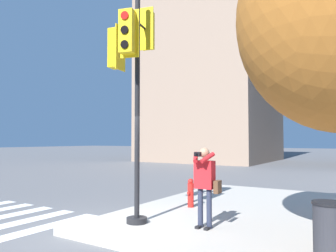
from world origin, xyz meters
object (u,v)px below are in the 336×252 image
Objects in this scene: traffic_signal_pole at (132,63)px; fire_hydrant at (191,193)px; trash_bin at (330,230)px; person_photographer at (205,180)px.

fire_hydrant is (0.32, 2.15, -3.16)m from traffic_signal_pole.
fire_hydrant is 4.30m from trash_bin.
traffic_signal_pole is at bearing 177.90° from trash_bin.
traffic_signal_pole is 3.04m from person_photographer.
traffic_signal_pole is 6.85× the size of fire_hydrant.
person_photographer reaches higher than fire_hydrant.
traffic_signal_pole reaches higher than fire_hydrant.
person_photographer is (1.58, 0.44, -2.56)m from traffic_signal_pole.
trash_bin is (3.64, -2.29, 0.05)m from fire_hydrant.
trash_bin is at bearing -2.10° from traffic_signal_pole.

